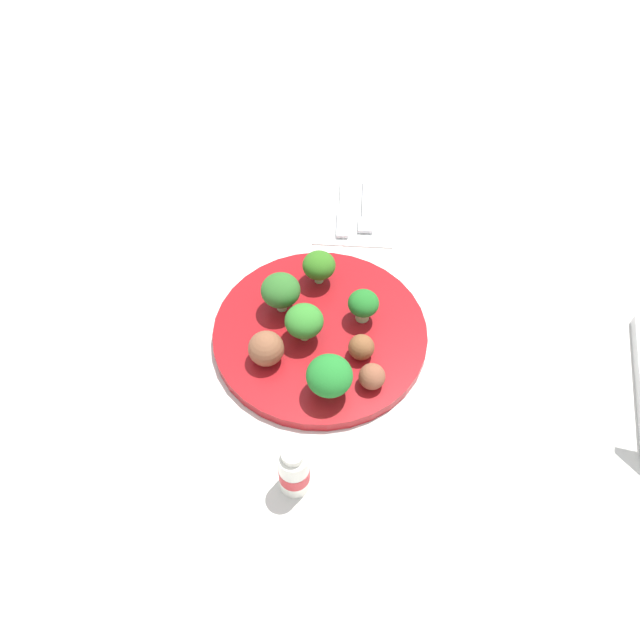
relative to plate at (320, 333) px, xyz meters
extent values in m
plane|color=silver|center=(0.00, 0.00, -0.01)|extent=(4.00, 4.00, 0.00)
cylinder|color=maroon|center=(0.00, 0.00, 0.00)|extent=(0.28, 0.28, 0.02)
cylinder|color=#A8C069|center=(0.02, -0.02, 0.02)|extent=(0.01, 0.01, 0.02)
ellipsoid|color=#34802C|center=(0.02, -0.02, 0.04)|extent=(0.05, 0.05, 0.04)
cylinder|color=#9CC47E|center=(-0.03, 0.05, 0.02)|extent=(0.02, 0.02, 0.02)
ellipsoid|color=#226E25|center=(-0.03, 0.05, 0.04)|extent=(0.04, 0.04, 0.03)
cylinder|color=#93CA7F|center=(-0.08, -0.01, 0.02)|extent=(0.01, 0.01, 0.01)
ellipsoid|color=#336E1D|center=(-0.08, -0.01, 0.04)|extent=(0.04, 0.04, 0.04)
cylinder|color=#92C282|center=(-0.03, -0.06, 0.02)|extent=(0.01, 0.01, 0.02)
ellipsoid|color=#2F6728|center=(-0.03, -0.06, 0.04)|extent=(0.05, 0.05, 0.04)
cylinder|color=#A2C583|center=(0.09, 0.02, 0.02)|extent=(0.01, 0.01, 0.01)
ellipsoid|color=#22782A|center=(0.09, 0.02, 0.04)|extent=(0.06, 0.06, 0.04)
sphere|color=brown|center=(0.03, 0.06, 0.02)|extent=(0.03, 0.03, 0.03)
sphere|color=brown|center=(0.05, -0.06, 0.03)|extent=(0.04, 0.04, 0.04)
sphere|color=brown|center=(0.07, 0.07, 0.02)|extent=(0.03, 0.03, 0.03)
cube|color=white|center=(-0.26, 0.02, -0.01)|extent=(0.18, 0.13, 0.01)
cube|color=silver|center=(-0.27, 0.04, 0.00)|extent=(0.09, 0.02, 0.01)
cube|color=silver|center=(-0.21, 0.04, 0.00)|extent=(0.03, 0.02, 0.01)
cube|color=white|center=(-0.28, 0.00, 0.00)|extent=(0.09, 0.02, 0.01)
cube|color=silver|center=(-0.21, 0.01, 0.00)|extent=(0.06, 0.02, 0.01)
cylinder|color=white|center=(0.21, 0.00, 0.03)|extent=(0.03, 0.03, 0.07)
cylinder|color=red|center=(0.21, 0.00, 0.02)|extent=(0.03, 0.03, 0.02)
cylinder|color=silver|center=(0.21, 0.00, 0.07)|extent=(0.02, 0.02, 0.01)
camera|label=1|loc=(0.48, 0.07, 0.65)|focal=34.83mm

